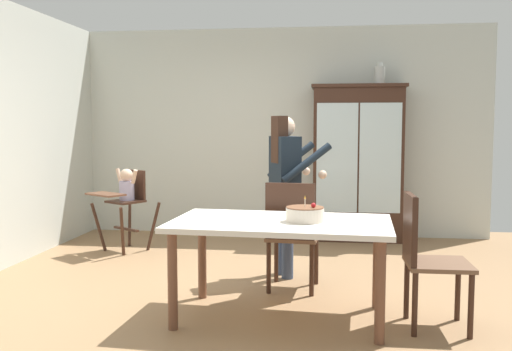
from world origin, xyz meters
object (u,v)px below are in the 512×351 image
Objects in this scene: birthday_cake at (305,214)px; dining_chair_far_side at (292,229)px; adult_person at (286,176)px; dining_chair_right_end at (424,251)px; ceramic_vase at (380,75)px; china_cabinet at (357,163)px; dining_table at (281,232)px; high_chair_with_toddler at (126,194)px.

dining_chair_far_side is at bearing 101.60° from birthday_cake.
dining_chair_right_end is (1.08, -1.26, -0.41)m from adult_person.
ceramic_vase is 0.28× the size of dining_chair_right_end.
birthday_cake is 0.88m from dining_chair_right_end.
china_cabinet reaches higher than adult_person.
dining_table is at bearing -107.37° from ceramic_vase.
dining_chair_right_end reaches higher than dining_table.
birthday_cake is (0.18, -0.01, 0.14)m from dining_table.
high_chair_with_toddler is at bearing 133.56° from dining_table.
ceramic_vase is 0.28× the size of high_chair_with_toddler.
birthday_cake is (-0.77, -3.05, -1.27)m from ceramic_vase.
dining_chair_right_end is at bearing -3.50° from birthday_cake.
dining_chair_right_end is at bearing -88.71° from ceramic_vase.
ceramic_vase reaches higher than dining_chair_right_end.
ceramic_vase is 2.37m from adult_person.
high_chair_with_toddler reaches higher than birthday_cake.
dining_chair_far_side is at bearing 165.95° from adult_person.
dining_chair_far_side is (-0.92, -2.36, -1.51)m from ceramic_vase.
high_chair_with_toddler is 0.57× the size of dining_table.
high_chair_with_toddler is 2.43m from dining_chair_far_side.
birthday_cake is at bearing -104.21° from ceramic_vase.
adult_person reaches higher than dining_chair_far_side.
ceramic_vase is 3.49m from dining_table.
dining_chair_far_side is at bearing 87.02° from dining_table.
adult_person is at bearing -74.81° from dining_chair_far_side.
dining_chair_right_end is at bearing -3.61° from dining_table.
birthday_cake is at bearing 166.58° from adult_person.
ceramic_vase is at bearing -106.55° from dining_chair_far_side.
dining_table is at bearing -102.97° from china_cabinet.
adult_person reaches higher than dining_chair_right_end.
high_chair_with_toddler is 0.62× the size of adult_person.
china_cabinet is at bearing -46.92° from adult_person.
dining_chair_right_end is at bearing 147.53° from dining_chair_far_side.
dining_chair_right_end is at bearing -163.88° from adult_person.
dining_chair_right_end reaches higher than birthday_cake.
adult_person is at bearing 92.85° from dining_table.
china_cabinet is 3.10m from birthday_cake.
china_cabinet is 6.94× the size of birthday_cake.
dining_chair_far_side is (0.04, 0.68, -0.10)m from dining_table.
adult_person is at bearing 39.76° from dining_chair_right_end.
birthday_cake is at bearing -11.93° from high_chair_with_toddler.
dining_table is 0.69m from dining_chair_far_side.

